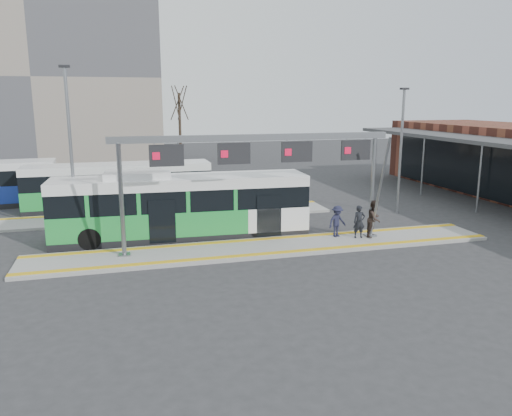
{
  "coord_description": "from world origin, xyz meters",
  "views": [
    {
      "loc": [
        -6.49,
        -21.55,
        6.87
      ],
      "look_at": [
        0.27,
        3.0,
        1.33
      ],
      "focal_mm": 35.0,
      "sensor_mm": 36.0,
      "label": 1
    }
  ],
  "objects_px": {
    "gantry": "(259,157)",
    "passenger_a": "(359,222)",
    "hero_bus": "(181,207)",
    "passenger_b": "(374,219)",
    "passenger_c": "(337,221)"
  },
  "relations": [
    {
      "from": "hero_bus",
      "to": "gantry",
      "type": "bearing_deg",
      "value": -38.26
    },
    {
      "from": "gantry",
      "to": "passenger_c",
      "type": "bearing_deg",
      "value": 5.5
    },
    {
      "from": "gantry",
      "to": "passenger_a",
      "type": "xyz_separation_m",
      "value": [
        5.14,
        -0.08,
        -3.34
      ]
    },
    {
      "from": "hero_bus",
      "to": "passenger_b",
      "type": "xyz_separation_m",
      "value": [
        9.21,
        -2.95,
        -0.51
      ]
    },
    {
      "from": "gantry",
      "to": "passenger_a",
      "type": "distance_m",
      "value": 6.13
    },
    {
      "from": "gantry",
      "to": "passenger_c",
      "type": "xyz_separation_m",
      "value": [
        4.17,
        0.4,
        -3.36
      ]
    },
    {
      "from": "passenger_a",
      "to": "passenger_c",
      "type": "distance_m",
      "value": 1.08
    },
    {
      "from": "passenger_c",
      "to": "gantry",
      "type": "bearing_deg",
      "value": 167.75
    },
    {
      "from": "gantry",
      "to": "passenger_c",
      "type": "distance_m",
      "value": 5.37
    },
    {
      "from": "gantry",
      "to": "passenger_c",
      "type": "relative_size",
      "value": 8.24
    },
    {
      "from": "passenger_c",
      "to": "passenger_a",
      "type": "bearing_deg",
      "value": -44.54
    },
    {
      "from": "hero_bus",
      "to": "passenger_a",
      "type": "distance_m",
      "value": 8.92
    },
    {
      "from": "hero_bus",
      "to": "passenger_a",
      "type": "relative_size",
      "value": 7.8
    },
    {
      "from": "passenger_a",
      "to": "passenger_c",
      "type": "xyz_separation_m",
      "value": [
        -0.96,
        0.49,
        -0.02
      ]
    },
    {
      "from": "passenger_c",
      "to": "passenger_b",
      "type": "bearing_deg",
      "value": -33.96
    }
  ]
}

